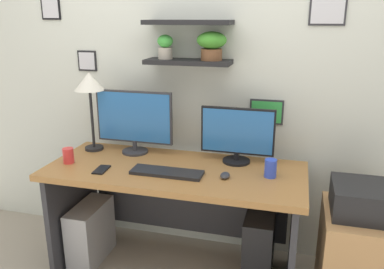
{
  "coord_description": "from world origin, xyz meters",
  "views": [
    {
      "loc": [
        0.71,
        -2.2,
        1.68
      ],
      "look_at": [
        0.1,
        0.05,
        0.97
      ],
      "focal_mm": 36.83,
      "sensor_mm": 36.0,
      "label": 1
    }
  ],
  "objects_px": {
    "desk": "(178,195)",
    "cell_phone": "(101,170)",
    "pen_cup": "(68,156)",
    "computer_tower_left": "(91,232)",
    "monitor_left": "(134,120)",
    "drawer_cabinet": "(359,260)",
    "desk_lamp": "(90,87)",
    "water_cup": "(271,168)",
    "monitor_right": "(237,135)",
    "keyboard": "(167,172)",
    "computer_tower_right": "(259,246)",
    "printer": "(367,200)",
    "computer_mouse": "(225,175)"
  },
  "relations": [
    {
      "from": "desk",
      "to": "cell_phone",
      "type": "distance_m",
      "value": 0.52
    },
    {
      "from": "desk",
      "to": "pen_cup",
      "type": "height_order",
      "value": "pen_cup"
    },
    {
      "from": "computer_tower_left",
      "to": "desk",
      "type": "bearing_deg",
      "value": 7.23
    },
    {
      "from": "monitor_left",
      "to": "drawer_cabinet",
      "type": "bearing_deg",
      "value": -9.24
    },
    {
      "from": "desk_lamp",
      "to": "computer_tower_left",
      "type": "xyz_separation_m",
      "value": [
        0.05,
        -0.22,
        -1.0
      ]
    },
    {
      "from": "water_cup",
      "to": "drawer_cabinet",
      "type": "distance_m",
      "value": 0.74
    },
    {
      "from": "pen_cup",
      "to": "cell_phone",
      "type": "bearing_deg",
      "value": -13.13
    },
    {
      "from": "desk",
      "to": "monitor_left",
      "type": "xyz_separation_m",
      "value": [
        -0.36,
        0.16,
        0.44
      ]
    },
    {
      "from": "monitor_right",
      "to": "desk",
      "type": "bearing_deg",
      "value": -155.59
    },
    {
      "from": "monitor_right",
      "to": "cell_phone",
      "type": "xyz_separation_m",
      "value": [
        -0.79,
        -0.37,
        -0.18
      ]
    },
    {
      "from": "drawer_cabinet",
      "to": "desk_lamp",
      "type": "bearing_deg",
      "value": 173.05
    },
    {
      "from": "monitor_right",
      "to": "computer_tower_left",
      "type": "relative_size",
      "value": 1.15
    },
    {
      "from": "desk",
      "to": "cell_phone",
      "type": "bearing_deg",
      "value": -153.92
    },
    {
      "from": "pen_cup",
      "to": "water_cup",
      "type": "bearing_deg",
      "value": 4.85
    },
    {
      "from": "monitor_left",
      "to": "drawer_cabinet",
      "type": "height_order",
      "value": "monitor_left"
    },
    {
      "from": "keyboard",
      "to": "computer_tower_right",
      "type": "relative_size",
      "value": 0.92
    },
    {
      "from": "desk",
      "to": "printer",
      "type": "relative_size",
      "value": 4.28
    },
    {
      "from": "desk_lamp",
      "to": "drawer_cabinet",
      "type": "xyz_separation_m",
      "value": [
        1.8,
        -0.22,
        -0.9
      ]
    },
    {
      "from": "printer",
      "to": "computer_tower_left",
      "type": "height_order",
      "value": "printer"
    },
    {
      "from": "computer_mouse",
      "to": "pen_cup",
      "type": "distance_m",
      "value": 1.03
    },
    {
      "from": "keyboard",
      "to": "desk_lamp",
      "type": "bearing_deg",
      "value": 155.58
    },
    {
      "from": "monitor_left",
      "to": "cell_phone",
      "type": "bearing_deg",
      "value": -100.66
    },
    {
      "from": "drawer_cabinet",
      "to": "printer",
      "type": "height_order",
      "value": "printer"
    },
    {
      "from": "monitor_left",
      "to": "water_cup",
      "type": "bearing_deg",
      "value": -11.92
    },
    {
      "from": "monitor_right",
      "to": "water_cup",
      "type": "relative_size",
      "value": 4.34
    },
    {
      "from": "desk_lamp",
      "to": "computer_tower_left",
      "type": "relative_size",
      "value": 1.33
    },
    {
      "from": "desk",
      "to": "computer_tower_left",
      "type": "relative_size",
      "value": 3.92
    },
    {
      "from": "pen_cup",
      "to": "computer_tower_left",
      "type": "height_order",
      "value": "pen_cup"
    },
    {
      "from": "printer",
      "to": "desk_lamp",
      "type": "bearing_deg",
      "value": 173.05
    },
    {
      "from": "computer_tower_right",
      "to": "printer",
      "type": "bearing_deg",
      "value": -9.32
    },
    {
      "from": "monitor_left",
      "to": "keyboard",
      "type": "bearing_deg",
      "value": -43.05
    },
    {
      "from": "desk_lamp",
      "to": "printer",
      "type": "distance_m",
      "value": 1.89
    },
    {
      "from": "monitor_right",
      "to": "computer_mouse",
      "type": "xyz_separation_m",
      "value": [
        -0.02,
        -0.28,
        -0.17
      ]
    },
    {
      "from": "monitor_left",
      "to": "computer_mouse",
      "type": "xyz_separation_m",
      "value": [
        0.69,
        -0.28,
        -0.22
      ]
    },
    {
      "from": "water_cup",
      "to": "desk_lamp",
      "type": "bearing_deg",
      "value": 171.98
    },
    {
      "from": "water_cup",
      "to": "drawer_cabinet",
      "type": "height_order",
      "value": "water_cup"
    },
    {
      "from": "pen_cup",
      "to": "computer_tower_left",
      "type": "xyz_separation_m",
      "value": [
        0.07,
        0.07,
        -0.59
      ]
    },
    {
      "from": "computer_mouse",
      "to": "computer_tower_right",
      "type": "bearing_deg",
      "value": 32.92
    },
    {
      "from": "keyboard",
      "to": "pen_cup",
      "type": "height_order",
      "value": "pen_cup"
    },
    {
      "from": "monitor_right",
      "to": "drawer_cabinet",
      "type": "relative_size",
      "value": 0.79
    },
    {
      "from": "drawer_cabinet",
      "to": "pen_cup",
      "type": "bearing_deg",
      "value": -177.89
    },
    {
      "from": "monitor_left",
      "to": "computer_mouse",
      "type": "height_order",
      "value": "monitor_left"
    },
    {
      "from": "monitor_left",
      "to": "computer_tower_right",
      "type": "xyz_separation_m",
      "value": [
        0.91,
        -0.15,
        -0.74
      ]
    },
    {
      "from": "cell_phone",
      "to": "pen_cup",
      "type": "height_order",
      "value": "pen_cup"
    },
    {
      "from": "printer",
      "to": "pen_cup",
      "type": "bearing_deg",
      "value": -177.89
    },
    {
      "from": "desk",
      "to": "keyboard",
      "type": "relative_size",
      "value": 3.7
    },
    {
      "from": "keyboard",
      "to": "printer",
      "type": "bearing_deg",
      "value": 3.75
    },
    {
      "from": "monitor_left",
      "to": "desk_lamp",
      "type": "height_order",
      "value": "desk_lamp"
    },
    {
      "from": "monitor_left",
      "to": "printer",
      "type": "distance_m",
      "value": 1.54
    },
    {
      "from": "cell_phone",
      "to": "printer",
      "type": "distance_m",
      "value": 1.57
    }
  ]
}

